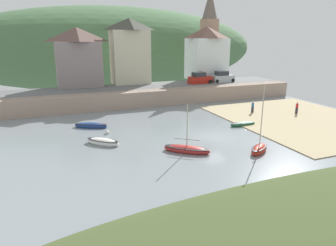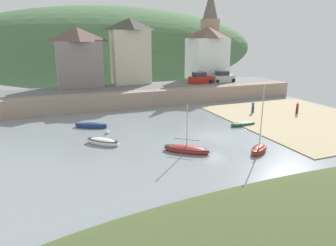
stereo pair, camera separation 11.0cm
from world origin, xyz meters
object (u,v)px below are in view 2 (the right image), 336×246
object	(u,v)px
waterfront_building_right	(207,53)
sailboat_blue_trim	(243,124)
dinghy_open_wooden	(259,149)
sailboat_white_hull	(103,142)
waterfront_building_left	(79,57)
person_near_water	(297,107)
parked_car_by_wall	(223,77)
motorboat_with_cabin	(187,149)
sailboat_far_left	(91,125)
person_on_slipway	(253,106)
parked_car_near_slipway	(200,79)
mooring_buoy	(107,133)
church_with_spire	(210,32)
waterfront_building_centre	(130,51)

from	to	relation	value
waterfront_building_right	sailboat_blue_trim	size ratio (longest dim) A/B	2.88
dinghy_open_wooden	sailboat_white_hull	world-z (taller)	dinghy_open_wooden
waterfront_building_left	person_near_water	size ratio (longest dim) A/B	5.81
parked_car_by_wall	motorboat_with_cabin	bearing A→B (deg)	-128.40
motorboat_with_cabin	sailboat_blue_trim	size ratio (longest dim) A/B	1.42
sailboat_far_left	sailboat_blue_trim	bearing A→B (deg)	10.09
person_on_slipway	parked_car_near_slipway	bearing A→B (deg)	95.64
person_on_slipway	person_near_water	bearing A→B (deg)	-27.06
parked_car_near_slipway	sailboat_blue_trim	bearing A→B (deg)	-105.91
mooring_buoy	parked_car_near_slipway	bearing A→B (deg)	38.83
motorboat_with_cabin	parked_car_by_wall	bearing A→B (deg)	91.53
person_on_slipway	waterfront_building_right	bearing A→B (deg)	82.77
waterfront_building_right	mooring_buoy	xyz separation A→B (m)	(-22.99, -20.08, -7.20)
parked_car_by_wall	person_near_water	world-z (taller)	parked_car_by_wall
dinghy_open_wooden	parked_car_near_slipway	world-z (taller)	dinghy_open_wooden
church_with_spire	dinghy_open_wooden	world-z (taller)	church_with_spire
church_with_spire	sailboat_far_left	distance (m)	35.81
motorboat_with_cabin	person_near_water	size ratio (longest dim) A/B	2.97
person_on_slipway	sailboat_blue_trim	bearing A→B (deg)	-135.73
waterfront_building_right	person_near_water	size ratio (longest dim) A/B	6.00
sailboat_blue_trim	parked_car_near_slipway	size ratio (longest dim) A/B	0.80
person_near_water	mooring_buoy	bearing A→B (deg)	178.34
sailboat_far_left	person_on_slipway	distance (m)	22.07
motorboat_with_cabin	dinghy_open_wooden	bearing A→B (deg)	16.94
mooring_buoy	sailboat_white_hull	bearing A→B (deg)	-107.96
sailboat_blue_trim	parked_car_near_slipway	xyz separation A→B (m)	(3.50, 18.34, 3.00)
waterfront_building_centre	person_near_water	xyz separation A→B (m)	(17.90, -20.83, -6.99)
sailboat_blue_trim	mooring_buoy	size ratio (longest dim) A/B	7.04
waterfront_building_right	sailboat_far_left	distance (m)	30.47
waterfront_building_left	sailboat_far_left	xyz separation A→B (m)	(-0.79, -16.92, -6.95)
sailboat_blue_trim	waterfront_building_left	bearing A→B (deg)	127.50
waterfront_building_right	mooring_buoy	world-z (taller)	waterfront_building_right
mooring_buoy	waterfront_building_right	bearing A→B (deg)	41.13
waterfront_building_right	motorboat_with_cabin	bearing A→B (deg)	-121.18
waterfront_building_right	church_with_spire	xyz separation A→B (m)	(2.59, 4.00, 3.86)
person_on_slipway	person_near_water	size ratio (longest dim) A/B	1.00
sailboat_far_left	person_on_slipway	size ratio (longest dim) A/B	2.49
waterfront_building_right	sailboat_far_left	xyz separation A→B (m)	(-24.33, -16.92, -7.10)
motorboat_with_cabin	mooring_buoy	size ratio (longest dim) A/B	10.03
waterfront_building_left	person_on_slipway	world-z (taller)	waterfront_building_left
waterfront_building_right	person_on_slipway	size ratio (longest dim) A/B	6.00
sailboat_far_left	person_on_slipway	xyz separation A→B (m)	(22.03, -1.19, 0.74)
sailboat_far_left	person_near_water	world-z (taller)	person_near_water
waterfront_building_right	motorboat_with_cabin	xyz separation A→B (m)	(-17.14, -28.33, -7.07)
motorboat_with_cabin	mooring_buoy	world-z (taller)	motorboat_with_cabin
sailboat_blue_trim	waterfront_building_centre	bearing A→B (deg)	110.54
waterfront_building_centre	church_with_spire	world-z (taller)	church_with_spire
dinghy_open_wooden	person_near_water	world-z (taller)	dinghy_open_wooden
sailboat_white_hull	parked_car_by_wall	world-z (taller)	parked_car_by_wall
waterfront_building_left	sailboat_blue_trim	distance (m)	28.97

